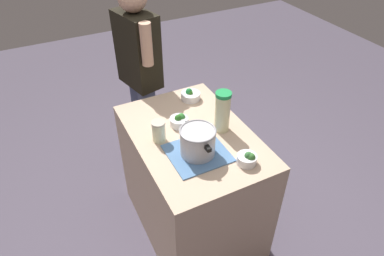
{
  "coord_description": "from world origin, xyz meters",
  "views": [
    {
      "loc": [
        -1.48,
        0.74,
        2.25
      ],
      "look_at": [
        0.0,
        0.0,
        0.95
      ],
      "focal_mm": 32.23,
      "sensor_mm": 36.0,
      "label": 1
    }
  ],
  "objects": [
    {
      "name": "broccoli_bowl_front",
      "position": [
        -0.37,
        -0.16,
        0.93
      ],
      "size": [
        0.11,
        0.11,
        0.08
      ],
      "color": "silver",
      "rests_on": "counter_slab"
    },
    {
      "name": "mason_jar",
      "position": [
        0.04,
        0.2,
        0.96
      ],
      "size": [
        0.08,
        0.08,
        0.14
      ],
      "color": "beige",
      "rests_on": "counter_slab"
    },
    {
      "name": "lemonade_pitcher",
      "position": [
        -0.04,
        -0.19,
        1.03
      ],
      "size": [
        0.1,
        0.1,
        0.27
      ],
      "color": "beige",
      "rests_on": "counter_slab"
    },
    {
      "name": "dish_cloth",
      "position": [
        -0.17,
        0.05,
        0.9
      ],
      "size": [
        0.31,
        0.34,
        0.01
      ],
      "primitive_type": "cube",
      "color": "#4F78A7",
      "rests_on": "counter_slab"
    },
    {
      "name": "counter_slab",
      "position": [
        0.0,
        0.0,
        0.45
      ],
      "size": [
        1.03,
        0.7,
        0.9
      ],
      "primitive_type": "cube",
      "color": "tan",
      "rests_on": "ground_plane"
    },
    {
      "name": "broccoli_bowl_back",
      "position": [
        0.12,
        0.03,
        0.93
      ],
      "size": [
        0.12,
        0.12,
        0.08
      ],
      "color": "silver",
      "rests_on": "counter_slab"
    },
    {
      "name": "person_cook",
      "position": [
        0.8,
        0.05,
        0.89
      ],
      "size": [
        0.5,
        0.28,
        1.61
      ],
      "color": "#414A6B",
      "rests_on": "ground_plane"
    },
    {
      "name": "broccoli_bowl_center",
      "position": [
        0.36,
        -0.17,
        0.93
      ],
      "size": [
        0.14,
        0.14,
        0.08
      ],
      "color": "silver",
      "rests_on": "counter_slab"
    },
    {
      "name": "cooking_pot",
      "position": [
        -0.17,
        0.05,
        0.99
      ],
      "size": [
        0.28,
        0.21,
        0.17
      ],
      "color": "#B7B7BC",
      "rests_on": "dish_cloth"
    },
    {
      "name": "ground_plane",
      "position": [
        0.0,
        0.0,
        0.0
      ],
      "size": [
        8.0,
        8.0,
        0.0
      ],
      "primitive_type": "plane",
      "color": "#514959"
    }
  ]
}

